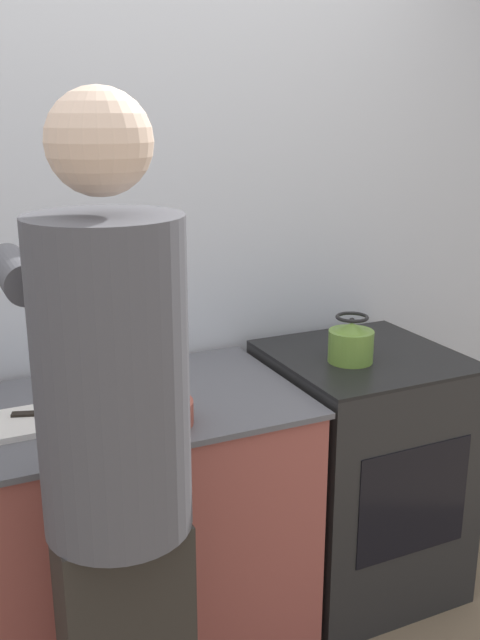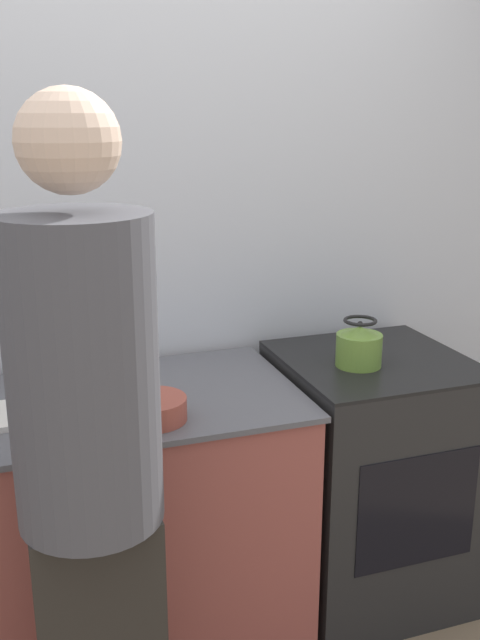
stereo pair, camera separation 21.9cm
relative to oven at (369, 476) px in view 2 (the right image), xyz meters
name	(u,v)px [view 2 (the right image)]	position (x,y,z in m)	size (l,w,h in m)	color
wall_back	(128,244)	(-0.78, 0.42, 0.84)	(8.00, 0.05, 2.60)	silver
counter	(60,534)	(-1.11, 0.02, -0.02)	(1.56, 0.70, 0.89)	#9E4C42
oven	(369,476)	(0.00, 0.00, 0.00)	(0.63, 0.64, 0.92)	black
person	(89,461)	(-1.06, -0.56, 0.52)	(0.38, 0.61, 1.80)	#2A2721
cutting_board	(50,410)	(-1.11, -0.03, 0.43)	(0.33, 0.21, 0.02)	silver
knife	(50,405)	(-1.11, -0.02, 0.45)	(0.23, 0.10, 0.01)	silver
kettle	(359,346)	(-0.09, -0.04, 0.53)	(0.16, 0.16, 0.17)	olive
bowl_prep	(153,409)	(-0.83, -0.18, 0.46)	(0.20, 0.20, 0.07)	#9E4738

